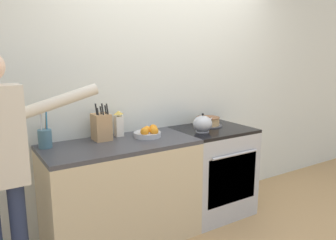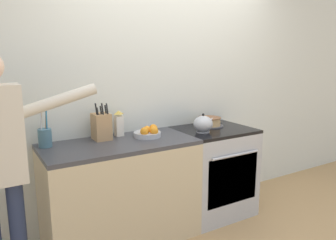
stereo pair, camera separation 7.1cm
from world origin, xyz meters
name	(u,v)px [view 1 (the left image)]	position (x,y,z in m)	size (l,w,h in m)	color
ground_plane	(205,233)	(0.00, 0.00, 0.00)	(16.00, 16.00, 0.00)	tan
wall_back	(168,87)	(0.00, 0.64, 1.30)	(8.00, 0.04, 2.60)	silver
counter_cabinet	(122,192)	(-0.69, 0.31, 0.45)	(1.30, 0.62, 0.90)	beige
stove_range	(212,171)	(0.32, 0.31, 0.45)	(0.73, 0.65, 0.90)	#B7BABF
layer_cake	(208,122)	(0.35, 0.43, 0.94)	(0.29, 0.29, 0.09)	#4C4C51
tea_kettle	(203,124)	(0.14, 0.25, 0.97)	(0.23, 0.18, 0.18)	#B7BABF
knife_block	(101,127)	(-0.79, 0.48, 1.01)	(0.14, 0.16, 0.33)	tan
utensil_crock	(45,137)	(-1.26, 0.49, 0.98)	(0.11, 0.11, 0.35)	#477084
fruit_bowl	(148,133)	(-0.40, 0.35, 0.94)	(0.25, 0.25, 0.10)	#B7BABF
milk_carton	(119,124)	(-0.61, 0.52, 1.01)	(0.07, 0.07, 0.23)	white
person_baker	(0,156)	(-1.61, 0.12, 0.99)	(0.93, 0.20, 1.65)	#283351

